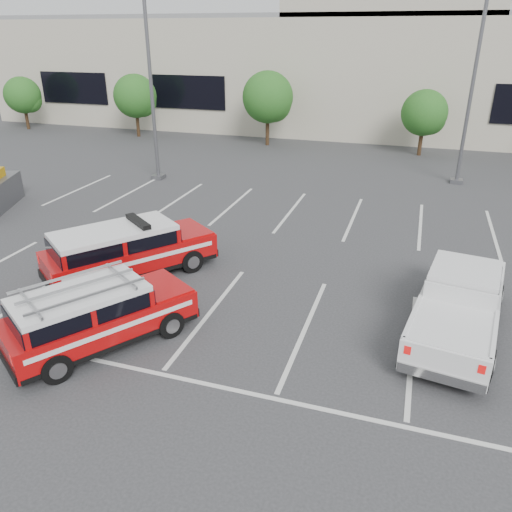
# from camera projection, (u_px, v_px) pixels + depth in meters

# --- Properties ---
(ground) EXTENTS (120.00, 120.00, 0.00)m
(ground) POSITION_uv_depth(u_px,v_px,m) (210.00, 313.00, 13.82)
(ground) COLOR #313133
(ground) RESTS_ON ground
(stall_markings) EXTENTS (23.00, 15.00, 0.01)m
(stall_markings) POSITION_uv_depth(u_px,v_px,m) (259.00, 251.00, 17.72)
(stall_markings) COLOR silver
(stall_markings) RESTS_ON ground
(convention_building) EXTENTS (60.00, 16.99, 13.20)m
(convention_building) POSITION_uv_depth(u_px,v_px,m) (367.00, 65.00, 39.45)
(convention_building) COLOR #BBB39F
(convention_building) RESTS_ON ground
(tree_far_left) EXTENTS (2.77, 2.77, 3.99)m
(tree_far_left) POSITION_uv_depth(u_px,v_px,m) (24.00, 96.00, 38.94)
(tree_far_left) COLOR #3F2B19
(tree_far_left) RESTS_ON ground
(tree_left) EXTENTS (3.07, 3.07, 4.42)m
(tree_left) POSITION_uv_depth(u_px,v_px,m) (137.00, 98.00, 36.00)
(tree_left) COLOR #3F2B19
(tree_left) RESTS_ON ground
(tree_mid_left) EXTENTS (3.37, 3.37, 4.85)m
(tree_mid_left) POSITION_uv_depth(u_px,v_px,m) (269.00, 99.00, 33.07)
(tree_mid_left) COLOR #3F2B19
(tree_mid_left) RESTS_ON ground
(tree_mid_right) EXTENTS (2.77, 2.77, 3.99)m
(tree_mid_right) POSITION_uv_depth(u_px,v_px,m) (426.00, 114.00, 30.47)
(tree_mid_right) COLOR #3F2B19
(tree_mid_right) RESTS_ON ground
(light_pole_left) EXTENTS (0.90, 0.60, 10.24)m
(light_pole_left) POSITION_uv_depth(u_px,v_px,m) (150.00, 75.00, 24.35)
(light_pole_left) COLOR #59595E
(light_pole_left) RESTS_ON ground
(light_pole_mid) EXTENTS (0.90, 0.60, 10.24)m
(light_pole_mid) POSITION_uv_depth(u_px,v_px,m) (474.00, 77.00, 23.58)
(light_pole_mid) COLOR #59595E
(light_pole_mid) RESTS_ON ground
(fire_chief_suv) EXTENTS (4.62, 5.27, 1.82)m
(fire_chief_suv) POSITION_uv_depth(u_px,v_px,m) (128.00, 254.00, 15.65)
(fire_chief_suv) COLOR #A80809
(fire_chief_suv) RESTS_ON ground
(white_pickup) EXTENTS (2.65, 5.59, 1.65)m
(white_pickup) POSITION_uv_depth(u_px,v_px,m) (458.00, 310.00, 12.71)
(white_pickup) COLOR silver
(white_pickup) RESTS_ON ground
(ladder_suv) EXTENTS (3.92, 4.73, 1.77)m
(ladder_suv) POSITION_uv_depth(u_px,v_px,m) (97.00, 319.00, 12.19)
(ladder_suv) COLOR #A80809
(ladder_suv) RESTS_ON ground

